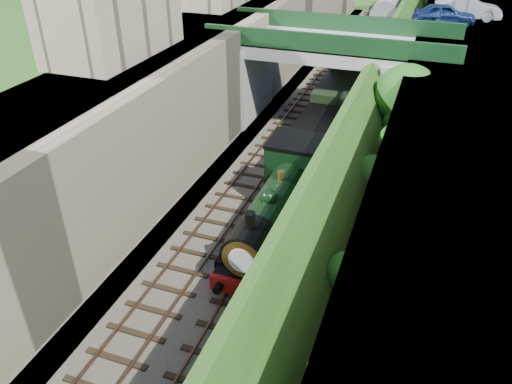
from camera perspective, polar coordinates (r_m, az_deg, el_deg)
name	(u,v)px	position (r m, az deg, el deg)	size (l,w,h in m)	color
trackbed	(307,147)	(33.26, 5.85, 5.08)	(10.00, 90.00, 0.20)	#473F38
retaining_wall	(229,88)	(33.53, -3.14, 11.73)	(1.00, 90.00, 7.00)	#756B56
street_plateau_left	(181,83)	(34.97, -8.57, 12.27)	(6.00, 90.00, 7.00)	#262628
street_plateau_right	(470,125)	(31.42, 23.27, 7.06)	(8.00, 90.00, 6.25)	#262628
embankment_slope	(388,126)	(30.60, 14.82, 7.28)	(4.47, 90.00, 6.36)	#1E4714
track_left	(278,141)	(33.67, 2.56, 5.83)	(2.50, 90.00, 0.20)	black
track_right	(325,148)	(32.97, 7.89, 4.98)	(2.50, 90.00, 0.20)	black
road_bridge	(339,72)	(35.25, 9.43, 13.34)	(16.00, 6.40, 7.25)	gray
building_near	(112,16)	(28.87, -16.12, 18.77)	(4.00, 8.00, 4.00)	gray
tree	(409,98)	(29.86, 17.04, 10.24)	(3.60, 3.80, 6.60)	black
car_blue	(444,14)	(40.62, 20.73, 18.48)	(1.75, 4.34, 1.48)	navy
car_silver	(468,8)	(43.04, 23.04, 18.75)	(1.67, 4.80, 1.58)	#AAA9AE
locomotive	(279,206)	(23.59, 2.65, -1.64)	(3.10, 10.23, 3.83)	black
tender	(316,147)	(29.95, 6.89, 5.15)	(2.70, 6.00, 3.05)	black
coach_front	(355,76)	(41.33, 11.22, 12.89)	(2.90, 18.00, 3.70)	black
coach_middle	(385,24)	(59.38, 14.56, 18.06)	(2.90, 18.00, 3.70)	black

